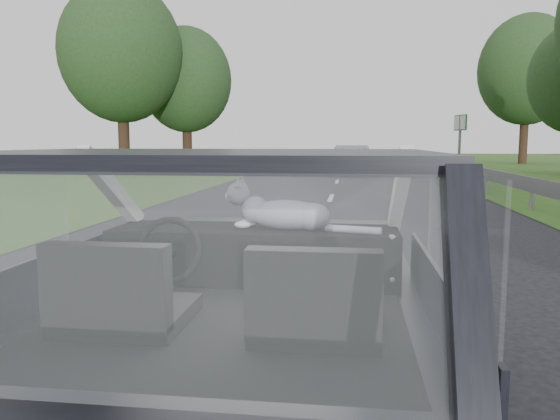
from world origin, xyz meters
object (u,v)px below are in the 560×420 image
(highway_sign, at_px, (459,147))
(subject_car, at_px, (231,309))
(cat, at_px, (287,213))
(other_car, at_px, (350,160))

(highway_sign, bearing_deg, subject_car, -119.32)
(cat, height_order, other_car, other_car)
(cat, distance_m, highway_sign, 19.71)
(cat, relative_size, other_car, 0.16)
(other_car, distance_m, highway_sign, 5.21)
(subject_car, height_order, other_car, subject_car)
(subject_car, distance_m, cat, 0.72)
(cat, bearing_deg, subject_car, -98.08)
(cat, bearing_deg, other_car, 98.33)
(subject_car, xyz_separation_m, other_car, (0.47, 22.77, -0.06))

